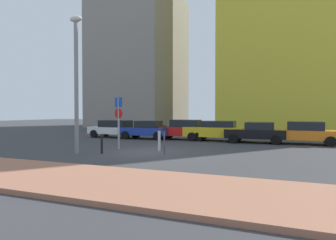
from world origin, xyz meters
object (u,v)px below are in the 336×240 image
parking_meter (164,136)px  street_lamp (76,73)px  parked_car_orange (303,133)px  parked_car_white (115,128)px  parked_car_black (256,132)px  traffic_bollard_mid (159,141)px  parked_car_blue (146,130)px  parking_sign_post (119,116)px  parked_car_yellow (216,130)px  parked_car_red (184,129)px  traffic_bollard_near (102,144)px

parking_meter → street_lamp: 5.43m
parked_car_orange → parking_meter: (-6.68, -7.64, 0.17)m
parked_car_white → street_lamp: 10.07m
parked_car_black → parked_car_orange: bearing=3.6°
parked_car_black → parking_meter: bearing=-116.5°
street_lamp → traffic_bollard_mid: bearing=36.0°
parked_car_white → parked_car_blue: size_ratio=1.15×
parked_car_black → parking_meter: parking_meter is taller
parking_sign_post → parked_car_black: bearing=43.0°
parked_car_orange → street_lamp: street_lamp is taller
parked_car_yellow → street_lamp: street_lamp is taller
parking_meter → traffic_bollard_mid: bearing=124.2°
parked_car_red → parking_sign_post: 7.12m
street_lamp → parked_car_blue: bearing=92.6°
parking_meter → street_lamp: size_ratio=0.21×
parked_car_red → parked_car_black: (5.36, -0.39, -0.05)m
parked_car_blue → parked_car_yellow: (5.49, 0.45, 0.04)m
parking_meter → traffic_bollard_near: size_ratio=1.47×
parked_car_white → parking_meter: (7.53, -7.51, 0.18)m
parked_car_white → parked_car_orange: bearing=0.5°
parking_sign_post → street_lamp: 3.40m
parked_car_orange → parking_sign_post: 11.98m
parked_car_blue → parked_car_black: (8.32, 0.10, 0.00)m
parking_sign_post → parked_car_white: bearing=123.4°
parked_car_blue → parked_car_red: (2.96, 0.50, 0.05)m
parked_car_red → street_lamp: size_ratio=0.61×
parked_car_orange → traffic_bollard_mid: (-7.44, -6.53, -0.22)m
parked_car_red → traffic_bollard_near: 8.86m
street_lamp → traffic_bollard_near: size_ratio=6.99×
parked_car_blue → parked_car_yellow: parked_car_yellow is taller
parked_car_red → parked_car_orange: parked_car_red is taller
parked_car_yellow → parking_meter: bearing=-96.5°
parking_sign_post → traffic_bollard_mid: parking_sign_post is taller
parked_car_yellow → traffic_bollard_near: size_ratio=4.62×
parked_car_blue → parked_car_orange: parked_car_orange is taller
parked_car_yellow → parked_car_black: size_ratio=1.14×
parked_car_orange → street_lamp: size_ratio=0.66×
parking_sign_post → street_lamp: (-0.98, -2.39, 2.21)m
traffic_bollard_near → traffic_bollard_mid: (2.31, 2.00, 0.05)m
parked_car_red → parking_sign_post: size_ratio=1.41×
parked_car_red → traffic_bollard_near: bearing=-99.2°
street_lamp → parked_car_black: bearing=48.2°
parked_car_white → parked_car_red: (5.89, 0.34, 0.03)m
parked_car_orange → traffic_bollard_mid: bearing=-138.7°
parked_car_white → parked_car_orange: parked_car_orange is taller
parked_car_yellow → parking_sign_post: 8.03m
parked_car_black → traffic_bollard_mid: (-4.48, -6.34, -0.19)m
traffic_bollard_near → parked_car_red: bearing=80.8°
parked_car_red → parking_meter: parked_car_red is taller
parking_sign_post → traffic_bollard_near: size_ratio=3.00×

